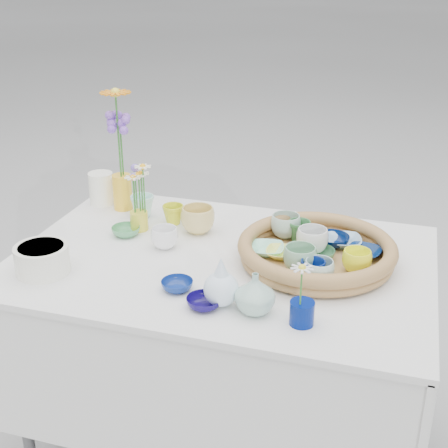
# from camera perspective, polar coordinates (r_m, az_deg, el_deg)

# --- Properties ---
(wicker_tray) EXTENTS (0.47, 0.47, 0.08)m
(wicker_tray) POSITION_cam_1_polar(r_m,az_deg,el_deg) (1.88, 8.47, -2.51)
(wicker_tray) COLOR #997146
(wicker_tray) RESTS_ON display_table
(tray_ceramic_0) EXTENTS (0.13, 0.13, 0.03)m
(tray_ceramic_0) POSITION_cam_1_polar(r_m,az_deg,el_deg) (1.97, 9.88, -1.49)
(tray_ceramic_0) COLOR #031441
(tray_ceramic_0) RESTS_ON wicker_tray
(tray_ceramic_1) EXTENTS (0.12, 0.12, 0.03)m
(tray_ceramic_1) POSITION_cam_1_polar(r_m,az_deg,el_deg) (1.92, 12.68, -2.56)
(tray_ceramic_1) COLOR #051E51
(tray_ceramic_1) RESTS_ON wicker_tray
(tray_ceramic_2) EXTENTS (0.10, 0.10, 0.07)m
(tray_ceramic_2) POSITION_cam_1_polar(r_m,az_deg,el_deg) (1.82, 12.05, -3.34)
(tray_ceramic_2) COLOR #F8FC1E
(tray_ceramic_2) RESTS_ON wicker_tray
(tray_ceramic_3) EXTENTS (0.11, 0.11, 0.03)m
(tray_ceramic_3) POSITION_cam_1_polar(r_m,az_deg,el_deg) (1.88, 8.66, -2.75)
(tray_ceramic_3) COLOR #3A6E49
(tray_ceramic_3) RESTS_ON wicker_tray
(tray_ceramic_4) EXTENTS (0.12, 0.12, 0.08)m
(tray_ceramic_4) POSITION_cam_1_polar(r_m,az_deg,el_deg) (1.79, 6.95, -3.20)
(tray_ceramic_4) COLOR #7DAE8A
(tray_ceramic_4) RESTS_ON wicker_tray
(tray_ceramic_5) EXTENTS (0.12, 0.12, 0.03)m
(tray_ceramic_5) POSITION_cam_1_polar(r_m,az_deg,el_deg) (1.89, 3.92, -2.35)
(tray_ceramic_5) COLOR #97ECCC
(tray_ceramic_5) RESTS_ON wicker_tray
(tray_ceramic_6) EXTENTS (0.10, 0.10, 0.08)m
(tray_ceramic_6) POSITION_cam_1_polar(r_m,az_deg,el_deg) (2.00, 5.66, -0.19)
(tray_ceramic_6) COLOR #A7C3B5
(tray_ceramic_6) RESTS_ON wicker_tray
(tray_ceramic_7) EXTENTS (0.12, 0.12, 0.08)m
(tray_ceramic_7) POSITION_cam_1_polar(r_m,az_deg,el_deg) (1.91, 8.06, -1.51)
(tray_ceramic_7) COLOR white
(tray_ceramic_7) RESTS_ON wicker_tray
(tray_ceramic_8) EXTENTS (0.13, 0.13, 0.03)m
(tray_ceramic_8) POSITION_cam_1_polar(r_m,az_deg,el_deg) (1.97, 10.88, -1.58)
(tray_ceramic_8) COLOR #8DB9D9
(tray_ceramic_8) RESTS_ON wicker_tray
(tray_ceramic_9) EXTENTS (0.09, 0.09, 0.06)m
(tray_ceramic_9) POSITION_cam_1_polar(r_m,az_deg,el_deg) (1.74, 8.10, -4.29)
(tray_ceramic_9) COLOR navy
(tray_ceramic_9) RESTS_ON wicker_tray
(tray_ceramic_10) EXTENTS (0.10, 0.10, 0.02)m
(tray_ceramic_10) POSITION_cam_1_polar(r_m,az_deg,el_deg) (1.88, 5.31, -2.69)
(tray_ceramic_10) COLOR #F4F45D
(tray_ceramic_10) RESTS_ON wicker_tray
(tray_ceramic_11) EXTENTS (0.10, 0.10, 0.07)m
(tray_ceramic_11) POSITION_cam_1_polar(r_m,az_deg,el_deg) (1.74, 8.67, -4.30)
(tray_ceramic_11) COLOR silver
(tray_ceramic_11) RESTS_ON wicker_tray
(tray_ceramic_12) EXTENTS (0.10, 0.10, 0.07)m
(tray_ceramic_12) POSITION_cam_1_polar(r_m,az_deg,el_deg) (1.98, 6.88, -0.65)
(tray_ceramic_12) COLOR #346F3D
(tray_ceramic_12) RESTS_ON wicker_tray
(loose_ceramic_0) EXTENTS (0.09, 0.09, 0.07)m
(loose_ceramic_0) POSITION_cam_1_polar(r_m,az_deg,el_deg) (2.14, -4.66, 0.87)
(loose_ceramic_0) COLOR #CAD11E
(loose_ceramic_0) RESTS_ON display_table
(loose_ceramic_1) EXTENTS (0.11, 0.11, 0.09)m
(loose_ceramic_1) POSITION_cam_1_polar(r_m,az_deg,el_deg) (2.06, -2.41, 0.38)
(loose_ceramic_1) COLOR #DCC36F
(loose_ceramic_1) RESTS_ON display_table
(loose_ceramic_2) EXTENTS (0.11, 0.11, 0.03)m
(loose_ceramic_2) POSITION_cam_1_polar(r_m,az_deg,el_deg) (2.08, -8.96, -0.64)
(loose_ceramic_2) COLOR #4A975E
(loose_ceramic_2) RESTS_ON display_table
(loose_ceramic_3) EXTENTS (0.11, 0.11, 0.07)m
(loose_ceramic_3) POSITION_cam_1_polar(r_m,az_deg,el_deg) (1.97, -5.46, -1.26)
(loose_ceramic_3) COLOR white
(loose_ceramic_3) RESTS_ON display_table
(loose_ceramic_4) EXTENTS (0.09, 0.09, 0.03)m
(loose_ceramic_4) POSITION_cam_1_polar(r_m,az_deg,el_deg) (1.73, -4.31, -5.61)
(loose_ceramic_4) COLOR navy
(loose_ceramic_4) RESTS_ON display_table
(loose_ceramic_5) EXTENTS (0.08, 0.08, 0.08)m
(loose_ceramic_5) POSITION_cam_1_polar(r_m,az_deg,el_deg) (2.21, -7.45, 1.64)
(loose_ceramic_5) COLOR #B5EBE1
(loose_ceramic_5) RESTS_ON display_table
(loose_ceramic_6) EXTENTS (0.10, 0.10, 0.03)m
(loose_ceramic_6) POSITION_cam_1_polar(r_m,az_deg,el_deg) (1.65, -1.84, -7.19)
(loose_ceramic_6) COLOR #10074D
(loose_ceramic_6) RESTS_ON display_table
(fluted_bowl) EXTENTS (0.16, 0.16, 0.08)m
(fluted_bowl) POSITION_cam_1_polar(r_m,az_deg,el_deg) (1.89, -16.28, -3.10)
(fluted_bowl) COLOR white
(fluted_bowl) RESTS_ON display_table
(bud_vase_paleblue) EXTENTS (0.12, 0.12, 0.14)m
(bud_vase_paleblue) POSITION_cam_1_polar(r_m,az_deg,el_deg) (1.63, -0.27, -5.21)
(bud_vase_paleblue) COLOR white
(bud_vase_paleblue) RESTS_ON display_table
(bud_vase_seafoam) EXTENTS (0.11, 0.11, 0.11)m
(bud_vase_seafoam) POSITION_cam_1_polar(r_m,az_deg,el_deg) (1.61, 2.85, -6.33)
(bud_vase_seafoam) COLOR #97BDAE
(bud_vase_seafoam) RESTS_ON display_table
(bud_vase_cobalt) EXTENTS (0.07, 0.07, 0.06)m
(bud_vase_cobalt) POSITION_cam_1_polar(r_m,az_deg,el_deg) (1.58, 7.13, -8.08)
(bud_vase_cobalt) COLOR #001362
(bud_vase_cobalt) RESTS_ON display_table
(single_daisy) EXTENTS (0.09, 0.09, 0.12)m
(single_daisy) POSITION_cam_1_polar(r_m,az_deg,el_deg) (1.53, 7.06, -5.68)
(single_daisy) COLOR silver
(single_daisy) RESTS_ON bud_vase_cobalt
(tall_vase_yellow) EXTENTS (0.07, 0.07, 0.13)m
(tall_vase_yellow) POSITION_cam_1_polar(r_m,az_deg,el_deg) (2.27, -9.27, 2.91)
(tall_vase_yellow) COLOR yellow
(tall_vase_yellow) RESTS_ON display_table
(gerbera) EXTENTS (0.14, 0.14, 0.32)m
(gerbera) POSITION_cam_1_polar(r_m,az_deg,el_deg) (2.19, -9.63, 7.97)
(gerbera) COLOR orange
(gerbera) RESTS_ON tall_vase_yellow
(hydrangea) EXTENTS (0.08, 0.08, 0.27)m
(hydrangea) POSITION_cam_1_polar(r_m,az_deg,el_deg) (2.22, -9.35, 6.81)
(hydrangea) COLOR #804CCC
(hydrangea) RESTS_ON tall_vase_yellow
(white_pitcher) EXTENTS (0.13, 0.09, 0.12)m
(white_pitcher) POSITION_cam_1_polar(r_m,az_deg,el_deg) (2.33, -11.15, 3.19)
(white_pitcher) COLOR white
(white_pitcher) RESTS_ON display_table
(daisy_cup) EXTENTS (0.08, 0.08, 0.06)m
(daisy_cup) POSITION_cam_1_polar(r_m,az_deg,el_deg) (2.10, -7.77, 0.30)
(daisy_cup) COLOR yellow
(daisy_cup) RESTS_ON display_table
(daisy_posy) EXTENTS (0.10, 0.10, 0.17)m
(daisy_posy) POSITION_cam_1_polar(r_m,az_deg,el_deg) (2.07, -7.74, 3.35)
(daisy_posy) COLOR white
(daisy_posy) RESTS_ON daisy_cup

